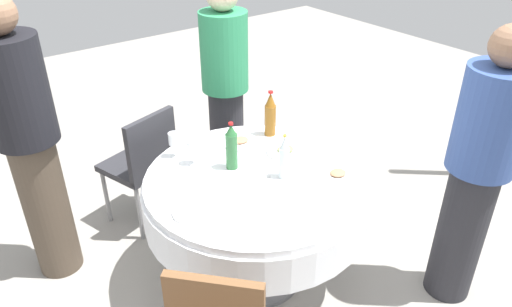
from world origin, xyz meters
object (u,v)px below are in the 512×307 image
bottle_amber_rear (270,115)px  plate_inner (241,142)px  plate_south (285,151)px  dining_table (256,199)px  plate_near (195,211)px  chair_outer (144,160)px  bottle_green_left (232,147)px  wine_glass_west (174,140)px  person_left (29,143)px  bottle_clear_mid (284,158)px  person_rear (477,171)px  person_mid (225,86)px  wine_glass_east (192,147)px  plate_right (338,175)px

bottle_amber_rear → plate_inner: bearing=-3.9°
plate_south → plate_inner: (0.15, -0.25, 0.00)m
dining_table → plate_near: (0.44, 0.07, 0.16)m
plate_inner → chair_outer: size_ratio=0.25×
bottle_green_left → wine_glass_west: 0.36m
bottle_amber_rear → person_left: (1.31, -0.50, 0.02)m
bottle_clear_mid → person_left: (1.06, -0.93, 0.04)m
bottle_green_left → person_rear: (-0.91, 0.94, -0.03)m
wine_glass_west → chair_outer: wine_glass_west is taller
wine_glass_west → person_rear: (-1.10, 1.25, -0.01)m
bottle_clear_mid → person_mid: (-0.34, -1.07, -0.02)m
plate_near → plate_south: bearing=-166.7°
bottle_green_left → chair_outer: bottle_green_left is taller
plate_south → bottle_green_left: bearing=-9.4°
person_rear → chair_outer: size_ratio=1.86×
person_left → chair_outer: size_ratio=1.97×
wine_glass_east → plate_inner: bearing=-175.5°
person_mid → plate_inner: bearing=-91.4°
wine_glass_west → plate_inner: (-0.40, 0.11, -0.10)m
bottle_amber_rear → person_rear: bearing=113.4°
wine_glass_west → person_left: person_left is taller
wine_glass_east → dining_table: bearing=122.2°
plate_south → plate_near: 0.75m
plate_right → person_rear: bearing=134.4°
wine_glass_west → person_mid: person_mid is taller
wine_glass_west → plate_inner: wine_glass_west is taller
plate_right → person_left: bearing=-40.6°
bottle_green_left → dining_table: bearing=108.1°
bottle_clear_mid → bottle_green_left: bearing=-56.0°
bottle_amber_rear → person_left: bearing=-20.8°
wine_glass_east → plate_inner: wine_glass_east is taller
bottle_clear_mid → wine_glass_east: size_ratio=1.77×
dining_table → chair_outer: size_ratio=1.46×
wine_glass_west → plate_right: (-0.60, 0.74, -0.10)m
plate_inner → person_rear: size_ratio=0.14×
bottle_amber_rear → person_mid: person_mid is taller
dining_table → plate_south: (-0.30, -0.10, 0.16)m
chair_outer → bottle_green_left: bearing=-90.2°
chair_outer → plate_right: bearing=-78.7°
dining_table → person_rear: 1.19m
dining_table → plate_right: (-0.36, 0.28, 0.16)m
plate_right → bottle_clear_mid: bearing=-37.4°
person_mid → chair_outer: bearing=-147.9°
plate_inner → person_mid: size_ratio=0.14×
dining_table → bottle_green_left: 0.33m
chair_outer → dining_table: bearing=-90.0°
bottle_amber_rear → wine_glass_west: (0.62, -0.12, -0.03)m
dining_table → person_mid: size_ratio=0.79×
bottle_clear_mid → wine_glass_west: (0.37, -0.56, -0.01)m
plate_right → dining_table: bearing=-37.8°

